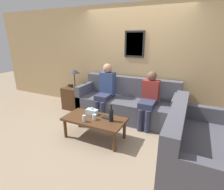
{
  "coord_description": "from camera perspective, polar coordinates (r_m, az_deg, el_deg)",
  "views": [
    {
      "loc": [
        1.35,
        -3.17,
        1.87
      ],
      "look_at": [
        -0.11,
        -0.1,
        0.73
      ],
      "focal_mm": 28.0,
      "sensor_mm": 36.0,
      "label": 1
    }
  ],
  "objects": [
    {
      "name": "ground_plane",
      "position": [
        3.92,
        2.15,
        -9.94
      ],
      "size": [
        16.0,
        16.0,
        0.0
      ],
      "primitive_type": "plane",
      "color": "gray"
    },
    {
      "name": "wall_back",
      "position": [
        4.35,
        7.31,
        10.92
      ],
      "size": [
        9.0,
        0.08,
        2.6
      ],
      "color": "tan",
      "rests_on": "ground_plane"
    },
    {
      "name": "couch_main",
      "position": [
        4.19,
        4.87,
        -3.0
      ],
      "size": [
        2.35,
        0.81,
        0.94
      ],
      "color": "#4C4C56",
      "rests_on": "ground_plane"
    },
    {
      "name": "couch_side",
      "position": [
        2.85,
        24.82,
        -15.88
      ],
      "size": [
        0.81,
        1.69,
        0.94
      ],
      "rotation": [
        0.0,
        0.0,
        1.57
      ],
      "color": "#4C4C56",
      "rests_on": "ground_plane"
    },
    {
      "name": "coffee_table",
      "position": [
        3.35,
        -5.78,
        -8.4
      ],
      "size": [
        1.16,
        0.58,
        0.41
      ],
      "color": "#4C2D19",
      "rests_on": "ground_plane"
    },
    {
      "name": "side_table_with_lamp",
      "position": [
        4.83,
        -12.29,
        -0.32
      ],
      "size": [
        0.49,
        0.49,
        1.07
      ],
      "color": "#4C2D19",
      "rests_on": "ground_plane"
    },
    {
      "name": "wine_bottle",
      "position": [
        3.15,
        -0.27,
        -6.58
      ],
      "size": [
        0.08,
        0.08,
        0.31
      ],
      "color": "black",
      "rests_on": "coffee_table"
    },
    {
      "name": "drinking_glass",
      "position": [
        3.25,
        -5.73,
        -7.18
      ],
      "size": [
        0.07,
        0.07,
        0.1
      ],
      "color": "silver",
      "rests_on": "coffee_table"
    },
    {
      "name": "book_stack",
      "position": [
        3.32,
        -1.85,
        -7.28
      ],
      "size": [
        0.17,
        0.13,
        0.02
      ],
      "color": "black",
      "rests_on": "coffee_table"
    },
    {
      "name": "soda_can",
      "position": [
        3.2,
        -9.07,
        -7.58
      ],
      "size": [
        0.07,
        0.07,
        0.12
      ],
      "color": "#BCBCC1",
      "rests_on": "coffee_table"
    },
    {
      "name": "tissue_box",
      "position": [
        3.48,
        -6.55,
        -5.38
      ],
      "size": [
        0.23,
        0.12,
        0.15
      ],
      "color": "silver",
      "rests_on": "coffee_table"
    },
    {
      "name": "person_left",
      "position": [
        4.12,
        -2.05,
        2.14
      ],
      "size": [
        0.34,
        0.58,
        1.28
      ],
      "color": "#2D334C",
      "rests_on": "ground_plane"
    },
    {
      "name": "person_right",
      "position": [
        3.79,
        12.0,
        -0.64
      ],
      "size": [
        0.34,
        0.63,
        1.18
      ],
      "color": "#2D334C",
      "rests_on": "ground_plane"
    }
  ]
}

